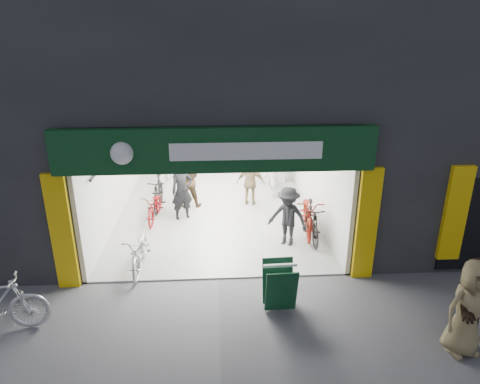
{
  "coord_description": "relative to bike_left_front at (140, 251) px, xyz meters",
  "views": [
    {
      "loc": [
        -0.02,
        -8.3,
        5.28
      ],
      "look_at": [
        0.58,
        1.5,
        1.53
      ],
      "focal_mm": 32.0,
      "sensor_mm": 36.0,
      "label": 1
    }
  ],
  "objects": [
    {
      "name": "bike_left_back",
      "position": [
        -0.0,
        5.72,
        0.14
      ],
      "size": [
        0.68,
        2.0,
        1.19
      ],
      "primitive_type": "imported",
      "rotation": [
        0.0,
        0.0,
        -0.06
      ],
      "color": "#BCBBC0",
      "rests_on": "ground"
    },
    {
      "name": "customer_b",
      "position": [
        0.89,
        3.67,
        0.45
      ],
      "size": [
        0.93,
        0.75,
        1.81
      ],
      "primitive_type": "imported",
      "rotation": [
        0.0,
        0.0,
        3.22
      ],
      "color": "#392B1A",
      "rests_on": "ground"
    },
    {
      "name": "bike_right_mid",
      "position": [
        4.3,
        1.7,
        0.08
      ],
      "size": [
        0.97,
        2.11,
        1.07
      ],
      "primitive_type": "imported",
      "rotation": [
        0.0,
        0.0,
        -0.13
      ],
      "color": "maroon",
      "rests_on": "ground"
    },
    {
      "name": "bike_right_front",
      "position": [
        4.3,
        1.22,
        0.06
      ],
      "size": [
        0.53,
        1.74,
        1.04
      ],
      "primitive_type": "imported",
      "rotation": [
        0.0,
        0.0,
        -0.02
      ],
      "color": "black",
      "rests_on": "ground"
    },
    {
      "name": "customer_a",
      "position": [
        0.81,
        2.73,
        0.44
      ],
      "size": [
        0.77,
        0.66,
        1.79
      ],
      "primitive_type": "imported",
      "rotation": [
        0.0,
        0.0,
        0.42
      ],
      "color": "black",
      "rests_on": "ground"
    },
    {
      "name": "customer_d",
      "position": [
        2.88,
        3.69,
        0.31
      ],
      "size": [
        0.95,
        0.55,
        1.53
      ],
      "primitive_type": "imported",
      "rotation": [
        0.0,
        0.0,
        2.93
      ],
      "color": "#8F7A53",
      "rests_on": "ground"
    },
    {
      "name": "bike_left_midback",
      "position": [
        -0.0,
        2.72,
        -0.02
      ],
      "size": [
        0.69,
        1.69,
        0.87
      ],
      "primitive_type": "imported",
      "rotation": [
        0.0,
        0.0,
        -0.07
      ],
      "color": "maroon",
      "rests_on": "ground"
    },
    {
      "name": "customer_c",
      "position": [
        3.6,
        0.91,
        0.35
      ],
      "size": [
        1.2,
        1.05,
        1.61
      ],
      "primitive_type": "imported",
      "rotation": [
        0.0,
        0.0,
        -0.54
      ],
      "color": "black",
      "rests_on": "ground"
    },
    {
      "name": "ground",
      "position": [
        1.8,
        -0.6,
        -0.46
      ],
      "size": [
        60.0,
        60.0,
        0.0
      ],
      "primitive_type": "plane",
      "color": "#56565B",
      "rests_on": "ground"
    },
    {
      "name": "bike_left_front",
      "position": [
        0.0,
        0.0,
        0.0
      ],
      "size": [
        0.62,
        1.74,
        0.91
      ],
      "primitive_type": "imported",
      "rotation": [
        0.0,
        0.0,
        -0.01
      ],
      "color": "#AAAAAE",
      "rests_on": "ground"
    },
    {
      "name": "pedestrian_near",
      "position": [
        6.0,
        -3.14,
        0.43
      ],
      "size": [
        0.94,
        0.69,
        1.78
      ],
      "primitive_type": "imported",
      "rotation": [
        0.0,
        0.0,
        0.15
      ],
      "color": "olive",
      "rests_on": "ground"
    },
    {
      "name": "bike_right_back",
      "position": [
        3.7,
        4.93,
        0.14
      ],
      "size": [
        0.62,
        2.0,
        1.19
      ],
      "primitive_type": "imported",
      "rotation": [
        0.0,
        0.0,
        -0.03
      ],
      "color": "silver",
      "rests_on": "ground"
    },
    {
      "name": "pedestrian_far",
      "position": [
        6.22,
        -2.88,
        0.38
      ],
      "size": [
        1.49,
        1.4,
        1.67
      ],
      "primitive_type": "imported",
      "rotation": [
        0.0,
        0.0,
        0.72
      ],
      "color": "#392419",
      "rests_on": "ground"
    },
    {
      "name": "bike_left_midfront",
      "position": [
        0.0,
        3.6,
        0.06
      ],
      "size": [
        0.53,
        1.72,
        1.03
      ],
      "primitive_type": "imported",
      "rotation": [
        0.0,
        0.0,
        -0.03
      ],
      "color": "black",
      "rests_on": "ground"
    },
    {
      "name": "sandwich_board",
      "position": [
        3.01,
        -1.71,
        0.08
      ],
      "size": [
        0.66,
        0.66,
        0.97
      ],
      "rotation": [
        0.0,
        0.0,
        0.04
      ],
      "color": "#0D361D",
      "rests_on": "ground"
    },
    {
      "name": "building",
      "position": [
        2.71,
        4.39,
        3.86
      ],
      "size": [
        17.0,
        10.27,
        8.0
      ],
      "color": "#232326",
      "rests_on": "ground"
    }
  ]
}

